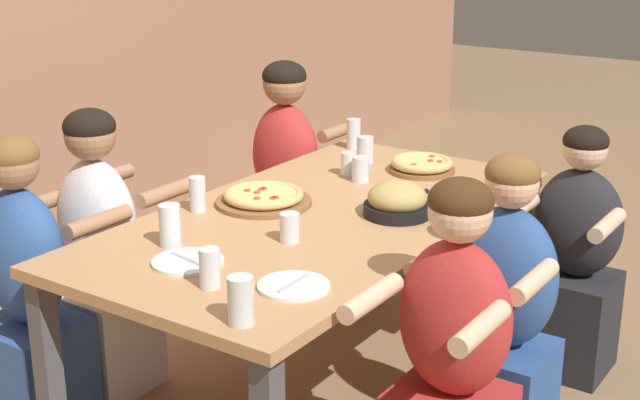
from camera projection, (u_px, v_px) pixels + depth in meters
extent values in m
plane|color=#896B4C|center=(320.00, 392.00, 3.56)|extent=(18.00, 18.00, 0.00)
cube|color=tan|center=(320.00, 218.00, 3.33)|extent=(1.98, 1.04, 0.04)
cube|color=#4C4C51|center=(524.00, 260.00, 3.94)|extent=(0.07, 0.07, 0.72)
cube|color=#4C4C51|center=(49.00, 376.00, 2.96)|extent=(0.07, 0.07, 0.72)
cube|color=#4C4C51|center=(349.00, 221.00, 4.43)|extent=(0.07, 0.07, 0.72)
cylinder|color=brown|center=(264.00, 202.00, 3.42)|extent=(0.37, 0.37, 0.02)
torus|color=#DBB26B|center=(264.00, 195.00, 3.41)|extent=(0.31, 0.31, 0.03)
cylinder|color=#E5C675|center=(264.00, 196.00, 3.41)|extent=(0.26, 0.26, 0.03)
cylinder|color=#C6422D|center=(257.00, 198.00, 3.33)|extent=(0.02, 0.02, 0.01)
cylinder|color=#C6422D|center=(247.00, 190.00, 3.43)|extent=(0.02, 0.02, 0.01)
cylinder|color=#C6422D|center=(257.00, 192.00, 3.40)|extent=(0.02, 0.02, 0.01)
cylinder|color=#C6422D|center=(273.00, 198.00, 3.34)|extent=(0.02, 0.02, 0.01)
cylinder|color=#C6422D|center=(264.00, 188.00, 3.45)|extent=(0.02, 0.02, 0.01)
cylinder|color=#C6422D|center=(276.00, 197.00, 3.34)|extent=(0.02, 0.02, 0.01)
cylinder|color=#C6422D|center=(261.00, 189.00, 3.44)|extent=(0.02, 0.02, 0.01)
cylinder|color=brown|center=(422.00, 170.00, 3.84)|extent=(0.28, 0.28, 0.02)
torus|color=#DBB26B|center=(422.00, 163.00, 3.83)|extent=(0.26, 0.26, 0.04)
cylinder|color=#E5C675|center=(422.00, 164.00, 3.83)|extent=(0.22, 0.22, 0.03)
cylinder|color=#C6422D|center=(414.00, 165.00, 3.76)|extent=(0.02, 0.02, 0.01)
cylinder|color=#C6422D|center=(440.00, 161.00, 3.80)|extent=(0.02, 0.02, 0.01)
cylinder|color=#C6422D|center=(431.00, 160.00, 3.82)|extent=(0.02, 0.02, 0.01)
cylinder|color=#C6422D|center=(432.00, 156.00, 3.88)|extent=(0.02, 0.02, 0.01)
cylinder|color=black|center=(397.00, 210.00, 3.29)|extent=(0.25, 0.25, 0.04)
cylinder|color=black|center=(420.00, 195.00, 3.43)|extent=(0.11, 0.02, 0.02)
ellipsoid|color=tan|center=(397.00, 197.00, 3.27)|extent=(0.22, 0.22, 0.12)
cylinder|color=white|center=(294.00, 286.00, 2.67)|extent=(0.22, 0.22, 0.01)
cube|color=#B7B7BC|center=(294.00, 283.00, 2.66)|extent=(0.15, 0.01, 0.01)
cylinder|color=white|center=(188.00, 262.00, 2.85)|extent=(0.23, 0.23, 0.01)
cube|color=#B7B7BC|center=(188.00, 259.00, 2.85)|extent=(0.04, 0.16, 0.01)
cylinder|color=silver|center=(361.00, 169.00, 3.69)|extent=(0.07, 0.07, 0.10)
cylinder|color=black|center=(360.00, 174.00, 3.70)|extent=(0.06, 0.06, 0.06)
cylinder|color=silver|center=(290.00, 228.00, 3.02)|extent=(0.07, 0.07, 0.10)
cylinder|color=silver|center=(290.00, 232.00, 3.03)|extent=(0.06, 0.06, 0.07)
cylinder|color=silver|center=(349.00, 164.00, 3.78)|extent=(0.07, 0.07, 0.10)
cylinder|color=silver|center=(365.00, 150.00, 3.97)|extent=(0.08, 0.08, 0.12)
cylinder|color=silver|center=(365.00, 155.00, 3.98)|extent=(0.07, 0.07, 0.07)
cylinder|color=silver|center=(198.00, 194.00, 3.32)|extent=(0.06, 0.06, 0.13)
cylinder|color=silver|center=(198.00, 202.00, 3.33)|extent=(0.05, 0.05, 0.07)
cylinder|color=silver|center=(170.00, 226.00, 2.98)|extent=(0.07, 0.07, 0.15)
cylinder|color=black|center=(170.00, 232.00, 2.98)|extent=(0.06, 0.06, 0.10)
cylinder|color=silver|center=(354.00, 134.00, 4.20)|extent=(0.07, 0.07, 0.14)
cylinder|color=silver|center=(354.00, 137.00, 4.20)|extent=(0.06, 0.06, 0.11)
cylinder|color=silver|center=(210.00, 268.00, 2.65)|extent=(0.06, 0.06, 0.12)
cylinder|color=black|center=(210.00, 274.00, 2.66)|extent=(0.06, 0.06, 0.09)
cylinder|color=silver|center=(241.00, 301.00, 2.42)|extent=(0.07, 0.07, 0.14)
ellipsoid|color=#B22D2D|center=(455.00, 318.00, 2.67)|extent=(0.24, 0.36, 0.50)
sphere|color=beige|center=(460.00, 211.00, 2.56)|extent=(0.19, 0.19, 0.19)
ellipsoid|color=#422814|center=(461.00, 200.00, 2.55)|extent=(0.19, 0.19, 0.13)
cylinder|color=beige|center=(481.00, 328.00, 2.39)|extent=(0.28, 0.06, 0.06)
cylinder|color=beige|center=(371.00, 298.00, 2.57)|extent=(0.28, 0.06, 0.06)
cube|color=#B22D2D|center=(286.00, 246.00, 4.51)|extent=(0.32, 0.34, 0.42)
ellipsoid|color=#B22D2D|center=(285.00, 156.00, 4.36)|extent=(0.24, 0.36, 0.53)
sphere|color=#9E7051|center=(284.00, 83.00, 4.25)|extent=(0.21, 0.21, 0.21)
ellipsoid|color=black|center=(284.00, 76.00, 4.24)|extent=(0.21, 0.21, 0.15)
cylinder|color=#9E7051|center=(282.00, 123.00, 4.58)|extent=(0.28, 0.06, 0.06)
cylinder|color=#9E7051|center=(338.00, 131.00, 4.40)|extent=(0.28, 0.06, 0.06)
cube|color=#2D5193|center=(497.00, 398.00, 3.11)|extent=(0.32, 0.34, 0.42)
ellipsoid|color=#2D5193|center=(505.00, 277.00, 2.97)|extent=(0.24, 0.36, 0.50)
sphere|color=beige|center=(512.00, 182.00, 2.87)|extent=(0.18, 0.18, 0.18)
ellipsoid|color=brown|center=(513.00, 173.00, 2.86)|extent=(0.18, 0.18, 0.12)
cylinder|color=beige|center=(534.00, 282.00, 2.69)|extent=(0.28, 0.06, 0.06)
cylinder|color=beige|center=(432.00, 258.00, 2.87)|extent=(0.28, 0.06, 0.06)
cube|color=#232328|center=(569.00, 321.00, 3.69)|extent=(0.32, 0.34, 0.42)
ellipsoid|color=#232328|center=(578.00, 223.00, 3.56)|extent=(0.24, 0.36, 0.45)
sphere|color=beige|center=(585.00, 148.00, 3.46)|extent=(0.17, 0.17, 0.17)
ellipsoid|color=black|center=(586.00, 141.00, 3.45)|extent=(0.18, 0.18, 0.12)
cylinder|color=beige|center=(607.00, 225.00, 3.28)|extent=(0.28, 0.06, 0.06)
cylinder|color=beige|center=(519.00, 209.00, 3.46)|extent=(0.28, 0.06, 0.06)
cube|color=silver|center=(107.00, 337.00, 3.55)|extent=(0.32, 0.34, 0.42)
ellipsoid|color=silver|center=(97.00, 225.00, 3.41)|extent=(0.24, 0.36, 0.53)
sphere|color=#9E7051|center=(90.00, 135.00, 3.29)|extent=(0.19, 0.19, 0.19)
ellipsoid|color=black|center=(89.00, 126.00, 3.28)|extent=(0.20, 0.20, 0.13)
cylinder|color=#9E7051|center=(105.00, 178.00, 3.62)|extent=(0.28, 0.06, 0.06)
cylinder|color=#9E7051|center=(166.00, 193.00, 3.44)|extent=(0.28, 0.06, 0.06)
cube|color=#2D5193|center=(36.00, 373.00, 3.28)|extent=(0.32, 0.34, 0.42)
ellipsoid|color=#2D5193|center=(23.00, 256.00, 3.13)|extent=(0.24, 0.36, 0.51)
sphere|color=#9E7051|center=(12.00, 163.00, 3.03)|extent=(0.18, 0.18, 0.18)
ellipsoid|color=brown|center=(11.00, 154.00, 3.02)|extent=(0.19, 0.19, 0.13)
cylinder|color=#9E7051|center=(36.00, 205.00, 3.36)|extent=(0.28, 0.06, 0.06)
cylinder|color=#9E7051|center=(98.00, 222.00, 3.17)|extent=(0.28, 0.06, 0.06)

